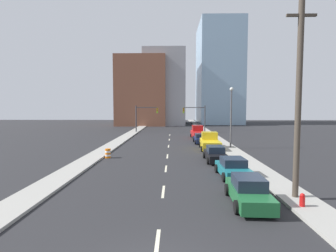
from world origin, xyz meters
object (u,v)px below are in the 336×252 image
object	(u,v)px
traffic_signal_right	(198,115)
traffic_barrel	(108,153)
traffic_signal_left	(143,115)
sedan_green	(248,191)
utility_pole_right_near	(298,100)
sedan_black	(215,154)
pickup_truck_yellow	(210,142)
street_lamp	(231,113)
sedan_teal	(233,168)
fire_hydrant	(302,201)
pickup_truck_red	(198,133)
sedan_navy	(201,139)

from	to	relation	value
traffic_signal_right	traffic_barrel	world-z (taller)	traffic_signal_right
traffic_signal_left	sedan_green	xyz separation A→B (m)	(10.26, -40.07, -2.96)
utility_pole_right_near	sedan_black	bearing A→B (deg)	104.83
utility_pole_right_near	traffic_barrel	world-z (taller)	utility_pole_right_near
traffic_signal_right	sedan_green	xyz separation A→B (m)	(-1.07, -40.07, -2.96)
sedan_green	pickup_truck_yellow	distance (m)	18.48
sedan_green	sedan_black	xyz separation A→B (m)	(0.04, 11.26, -0.02)
traffic_signal_right	street_lamp	xyz separation A→B (m)	(2.16, -20.92, 0.84)
pickup_truck_yellow	traffic_barrel	bearing A→B (deg)	-150.58
pickup_truck_yellow	sedan_green	bearing A→B (deg)	-89.69
utility_pole_right_near	sedan_black	xyz separation A→B (m)	(-2.79, 10.54, -4.92)
sedan_green	sedan_teal	xyz separation A→B (m)	(0.43, 5.53, -0.03)
fire_hydrant	pickup_truck_yellow	bearing A→B (deg)	95.92
pickup_truck_red	traffic_signal_left	bearing A→B (deg)	134.26
sedan_teal	fire_hydrant	bearing A→B (deg)	-73.58
street_lamp	pickup_truck_red	world-z (taller)	street_lamp
traffic_signal_right	sedan_navy	bearing A→B (deg)	-93.70
sedan_navy	traffic_barrel	bearing A→B (deg)	-133.88
traffic_signal_right	sedan_teal	size ratio (longest dim) A/B	1.30
traffic_barrel	sedan_navy	bearing A→B (deg)	46.80
traffic_signal_left	sedan_black	xyz separation A→B (m)	(10.30, -28.81, -2.98)
utility_pole_right_near	sedan_teal	world-z (taller)	utility_pole_right_near
fire_hydrant	sedan_teal	xyz separation A→B (m)	(-2.08, 6.24, 0.24)
utility_pole_right_near	sedan_black	size ratio (longest dim) A/B	2.39
sedan_black	sedan_navy	size ratio (longest dim) A/B	1.03
sedan_teal	pickup_truck_yellow	distance (m)	12.95
utility_pole_right_near	pickup_truck_red	size ratio (longest dim) A/B	1.91
traffic_signal_right	sedan_black	bearing A→B (deg)	-92.05
sedan_navy	pickup_truck_red	xyz separation A→B (m)	(0.14, 6.16, 0.22)
sedan_navy	fire_hydrant	bearing A→B (deg)	-84.97
sedan_green	pickup_truck_yellow	world-z (taller)	pickup_truck_yellow
traffic_barrel	pickup_truck_yellow	distance (m)	12.70
sedan_green	sedan_black	bearing A→B (deg)	91.83
sedan_navy	pickup_truck_red	size ratio (longest dim) A/B	0.77
sedan_teal	traffic_signal_left	bearing A→B (deg)	105.18
street_lamp	sedan_teal	size ratio (longest dim) A/B	1.80
sedan_green	sedan_teal	distance (m)	5.54
sedan_navy	pickup_truck_red	bearing A→B (deg)	88.05
traffic_barrel	pickup_truck_yellow	bearing A→B (deg)	27.47
sedan_navy	pickup_truck_red	world-z (taller)	pickup_truck_red
sedan_teal	sedan_navy	size ratio (longest dim) A/B	0.97
fire_hydrant	pickup_truck_yellow	distance (m)	19.30
utility_pole_right_near	sedan_navy	bearing A→B (deg)	96.81
traffic_signal_left	sedan_black	distance (m)	30.74
traffic_barrel	street_lamp	xyz separation A→B (m)	(13.97, 6.53, 4.01)
pickup_truck_yellow	pickup_truck_red	bearing A→B (deg)	93.66
traffic_signal_left	traffic_barrel	world-z (taller)	traffic_signal_left
utility_pole_right_near	pickup_truck_yellow	xyz separation A→B (m)	(-2.30, 17.76, -4.74)
sedan_navy	sedan_green	bearing A→B (deg)	-90.77
utility_pole_right_near	pickup_truck_yellow	distance (m)	18.52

